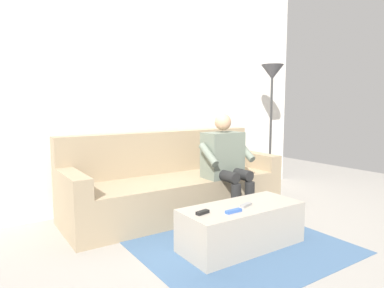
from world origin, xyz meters
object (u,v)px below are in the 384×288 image
at_px(person_solo_seated, 226,159).
at_px(floor_lamp, 272,84).
at_px(remote_blue, 234,211).
at_px(coffee_table, 241,226).
at_px(couch, 174,186).
at_px(remote_black, 203,212).
at_px(remote_gray, 246,205).

xyz_separation_m(person_solo_seated, floor_lamp, (-1.13, -0.45, 0.83)).
bearing_deg(remote_blue, coffee_table, 28.44).
xyz_separation_m(remote_blue, floor_lamp, (-1.70, -1.24, 1.07)).
bearing_deg(couch, coffee_table, 90.00).
bearing_deg(remote_black, couch, 60.57).
distance_m(remote_gray, remote_blue, 0.20).
relative_size(person_solo_seated, remote_blue, 7.53).
relative_size(remote_blue, floor_lamp, 0.08).
bearing_deg(floor_lamp, couch, 2.31).
relative_size(coffee_table, person_solo_seated, 0.96).
distance_m(remote_black, floor_lamp, 2.48).
distance_m(couch, coffee_table, 1.09).
height_order(remote_gray, floor_lamp, floor_lamp).
height_order(coffee_table, person_solo_seated, person_solo_seated).
height_order(person_solo_seated, floor_lamp, floor_lamp).
bearing_deg(remote_black, remote_gray, -14.78).
xyz_separation_m(remote_black, remote_blue, (-0.22, 0.10, -0.00)).
relative_size(coffee_table, remote_gray, 8.37).
relative_size(person_solo_seated, floor_lamp, 0.64).
xyz_separation_m(coffee_table, remote_gray, (-0.02, 0.03, 0.18)).
bearing_deg(couch, floor_lamp, -177.69).
distance_m(remote_gray, floor_lamp, 2.20).
bearing_deg(remote_blue, remote_gray, 18.66).
height_order(couch, remote_blue, couch).
xyz_separation_m(coffee_table, remote_blue, (0.17, 0.10, 0.19)).
height_order(person_solo_seated, remote_black, person_solo_seated).
relative_size(couch, remote_gray, 19.02).
bearing_deg(remote_black, floor_lamp, 21.09).
distance_m(coffee_table, floor_lamp, 2.29).
bearing_deg(couch, remote_gray, 90.88).
distance_m(couch, remote_blue, 1.20).
relative_size(coffee_table, floor_lamp, 0.61).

